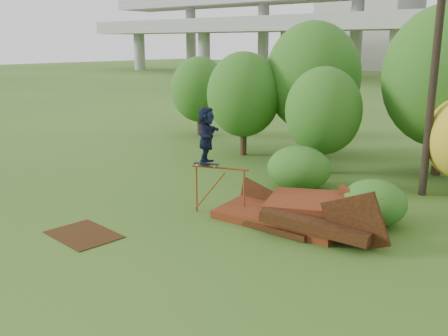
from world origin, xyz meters
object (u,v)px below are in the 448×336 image
Objects in this scene: flat_plate at (84,235)px; skater at (206,135)px; scrap_pile at (301,214)px; utility_pole at (437,49)px.

skater is at bearing 69.62° from flat_plate.
scrap_pile is 0.56× the size of utility_pole.
flat_plate is at bearing 128.88° from skater.
skater is at bearing -126.14° from utility_pole.
utility_pole is (4.85, 6.65, 2.69)m from skater.
scrap_pile reaches higher than flat_plate.
scrap_pile is 7.75m from utility_pole.
utility_pole is at bearing -66.88° from skater.
scrap_pile is 6.60m from flat_plate.
flat_plate is (-1.44, -3.87, -2.61)m from skater.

